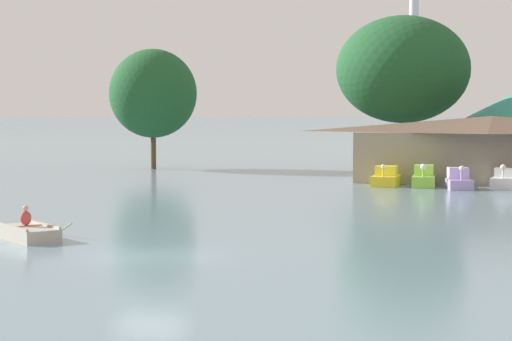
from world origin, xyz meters
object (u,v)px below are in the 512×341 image
object	(u,v)px
pedal_boat_yellow	(386,178)
shoreline_tree_tall_left	(153,93)
rowboat_with_rower	(28,233)
pedal_boat_white	(505,180)
pedal_boat_lavender	(458,181)
boathouse	(492,148)
pedal_boat_lime	(424,178)
shoreline_tree_mid	(403,69)

from	to	relation	value
pedal_boat_yellow	shoreline_tree_tall_left	bearing A→B (deg)	-120.09
rowboat_with_rower	pedal_boat_yellow	distance (m)	31.48
rowboat_with_rower	pedal_boat_white	size ratio (longest dim) A/B	1.29
pedal_boat_lavender	boathouse	world-z (taller)	boathouse
pedal_boat_yellow	pedal_boat_lavender	xyz separation A→B (m)	(4.87, -1.10, 0.02)
pedal_boat_lime	shoreline_tree_tall_left	xyz separation A→B (m)	(-24.91, 12.67, 5.99)
boathouse	shoreline_tree_tall_left	world-z (taller)	shoreline_tree_tall_left
shoreline_tree_mid	pedal_boat_white	bearing A→B (deg)	-56.86
pedal_boat_white	rowboat_with_rower	bearing A→B (deg)	-22.97
rowboat_with_rower	boathouse	size ratio (longest dim) A/B	0.17
pedal_boat_white	shoreline_tree_mid	size ratio (longest dim) A/B	0.21
shoreline_tree_tall_left	rowboat_with_rower	bearing A→B (deg)	-72.65
rowboat_with_rower	pedal_boat_yellow	bearing A→B (deg)	109.43
shoreline_tree_tall_left	boathouse	bearing A→B (deg)	-13.52
rowboat_with_rower	shoreline_tree_mid	size ratio (longest dim) A/B	0.27
rowboat_with_rower	pedal_boat_yellow	size ratio (longest dim) A/B	1.19
shoreline_tree_tall_left	pedal_boat_white	bearing A→B (deg)	-22.15
pedal_boat_lavender	boathouse	distance (m)	7.19
pedal_boat_white	boathouse	bearing A→B (deg)	-162.41
rowboat_with_rower	pedal_boat_lime	size ratio (longest dim) A/B	1.15
pedal_boat_white	pedal_boat_lavender	bearing A→B (deg)	-57.60
pedal_boat_lavender	shoreline_tree_tall_left	xyz separation A→B (m)	(-27.25, 13.68, 6.03)
pedal_boat_white	boathouse	size ratio (longest dim) A/B	0.13
pedal_boat_lavender	pedal_boat_white	bearing A→B (deg)	102.38
pedal_boat_lavender	pedal_boat_yellow	bearing A→B (deg)	-116.95
boathouse	shoreline_tree_mid	size ratio (longest dim) A/B	1.56
rowboat_with_rower	pedal_boat_lavender	distance (m)	32.21
pedal_boat_lime	shoreline_tree_mid	distance (m)	16.01
rowboat_with_rower	pedal_boat_yellow	xyz separation A→B (m)	(9.02, 30.16, 0.24)
pedal_boat_lavender	pedal_boat_lime	bearing A→B (deg)	-127.74
shoreline_tree_mid	boathouse	bearing A→B (deg)	-46.43
pedal_boat_lime	pedal_boat_white	world-z (taller)	pedal_boat_white
pedal_boat_yellow	shoreline_tree_tall_left	world-z (taller)	shoreline_tree_tall_left
pedal_boat_yellow	pedal_boat_lavender	distance (m)	5.00
pedal_boat_yellow	pedal_boat_lime	world-z (taller)	pedal_boat_lime
pedal_boat_yellow	pedal_boat_white	bearing A→B (deg)	91.69
rowboat_with_rower	shoreline_tree_mid	distance (m)	45.13
pedal_boat_lime	shoreline_tree_mid	size ratio (longest dim) A/B	0.23
pedal_boat_lime	pedal_boat_lavender	bearing A→B (deg)	61.40
boathouse	pedal_boat_yellow	bearing A→B (deg)	-139.77
pedal_boat_lime	shoreline_tree_mid	bearing A→B (deg)	-171.06
rowboat_with_rower	pedal_boat_lime	world-z (taller)	pedal_boat_lime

